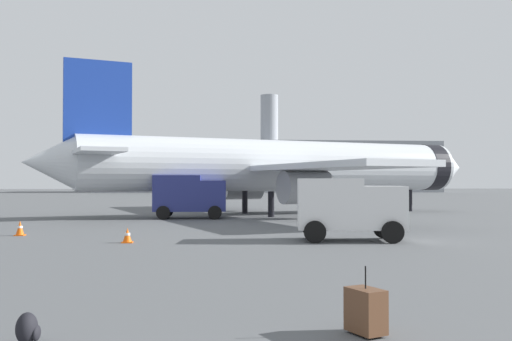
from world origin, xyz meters
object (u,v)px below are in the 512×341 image
(rolling_suitcase, at_px, (366,310))
(airplane_at_gate, at_px, (279,166))
(service_truck, at_px, (189,195))
(safety_cone_mid, at_px, (127,235))
(cargo_van, at_px, (349,206))
(traveller_backpack, at_px, (28,329))
(safety_cone_near, at_px, (20,228))

(rolling_suitcase, bearing_deg, airplane_at_gate, 84.85)
(service_truck, height_order, safety_cone_mid, service_truck)
(cargo_van, bearing_deg, service_truck, 114.86)
(traveller_backpack, bearing_deg, cargo_van, 58.99)
(safety_cone_mid, bearing_deg, rolling_suitcase, -68.55)
(safety_cone_near, height_order, rolling_suitcase, rolling_suitcase)
(rolling_suitcase, bearing_deg, safety_cone_near, 121.37)
(cargo_van, bearing_deg, safety_cone_mid, -179.95)
(airplane_at_gate, relative_size, cargo_van, 7.52)
(safety_cone_near, xyz_separation_m, safety_cone_mid, (5.30, -3.58, -0.04))
(cargo_van, xyz_separation_m, rolling_suitcase, (-3.46, -14.40, -1.06))
(safety_cone_near, bearing_deg, service_truck, 57.59)
(airplane_at_gate, distance_m, traveller_backpack, 34.76)
(cargo_van, bearing_deg, rolling_suitcase, -103.50)
(safety_cone_mid, bearing_deg, safety_cone_near, 145.98)
(service_truck, height_order, cargo_van, service_truck)
(rolling_suitcase, bearing_deg, safety_cone_mid, 111.45)
(cargo_van, distance_m, traveller_backpack, 16.91)
(safety_cone_near, height_order, safety_cone_mid, safety_cone_near)
(safety_cone_mid, bearing_deg, service_truck, 82.23)
(service_truck, xyz_separation_m, rolling_suitcase, (3.58, -29.60, -1.22))
(airplane_at_gate, xyz_separation_m, service_truck, (-6.61, -3.94, -2.05))
(safety_cone_near, bearing_deg, airplane_at_gate, 48.05)
(airplane_at_gate, distance_m, rolling_suitcase, 33.83)
(safety_cone_near, distance_m, traveller_backpack, 18.92)
(cargo_van, height_order, traveller_backpack, cargo_van)
(safety_cone_near, relative_size, traveller_backpack, 1.42)
(service_truck, relative_size, safety_cone_near, 7.12)
(airplane_at_gate, relative_size, safety_cone_mid, 58.28)
(airplane_at_gate, xyz_separation_m, traveller_backpack, (-8.26, -33.59, -3.42))
(airplane_at_gate, bearing_deg, traveller_backpack, -103.81)
(safety_cone_mid, relative_size, traveller_backpack, 1.25)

